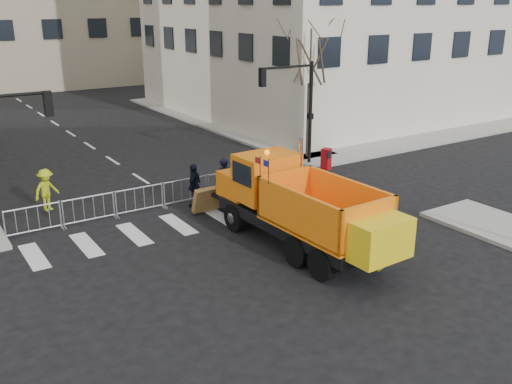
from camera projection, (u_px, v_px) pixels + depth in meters
ground at (283, 270)px, 18.41m from camera, size 120.00×120.00×0.00m
sidewalk_back at (171, 197)px, 25.14m from camera, size 64.00×5.00×0.15m
traffic_light_right at (310, 114)px, 29.50m from camera, size 0.18×0.18×5.40m
crowd_barriers at (163, 195)px, 23.89m from camera, size 12.60×0.60×1.10m
street_tree at (310, 90)px, 30.32m from camera, size 3.00×3.00×7.50m
plow_truck at (301, 205)px, 19.57m from camera, size 3.06×9.38×3.61m
cop_a at (223, 181)px, 24.09m from camera, size 0.84×0.65×2.04m
cop_b at (266, 189)px, 23.33m from camera, size 1.16×1.09×1.90m
cop_c at (194, 185)px, 23.90m from camera, size 1.12×1.05×1.86m
worker at (46, 190)px, 23.01m from camera, size 1.29×1.06×1.74m
newspaper_box at (326, 159)px, 28.74m from camera, size 0.57×0.54×1.10m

